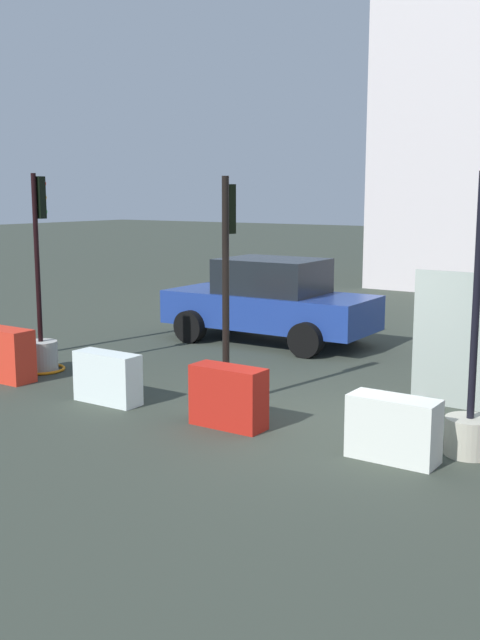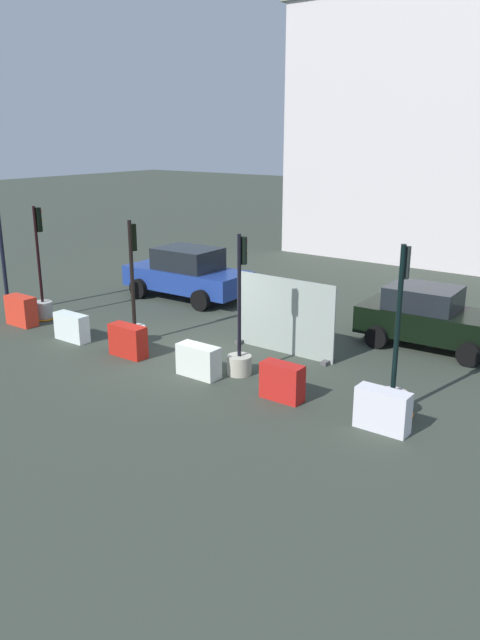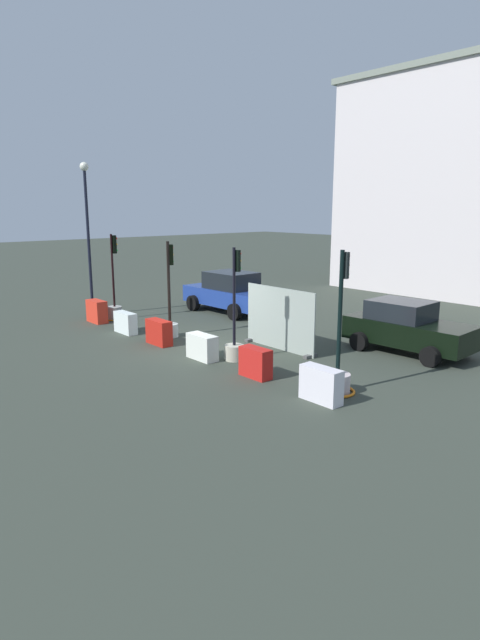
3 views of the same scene
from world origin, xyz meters
name	(u,v)px [view 1 (image 1 of 3)]	position (x,y,z in m)	size (l,w,h in m)	color
ground_plane	(339,425)	(0.00, 0.00, 0.00)	(120.00, 120.00, 0.00)	#353D33
traffic_light_0	(41,336)	(-5.95, -0.09, 0.64)	(0.84, 0.84, 3.53)	#ADADA6
traffic_light_1	(226,357)	(-1.89, -0.03, 0.73)	(0.58, 0.58, 3.43)	silver
traffic_light_2	(471,402)	(1.88, -0.18, 0.67)	(0.60, 0.60, 3.44)	#B8B4A0
construction_barrier_0	(6,355)	(-5.88, -0.94, 0.45)	(1.03, 0.46, 0.90)	red
construction_barrier_1	(108,378)	(-3.46, -0.98, 0.39)	(1.10, 0.39, 0.78)	white
construction_barrier_2	(228,397)	(-1.22, -0.93, 0.42)	(1.07, 0.42, 0.85)	red
construction_barrier_3	(393,429)	(1.17, -0.89, 0.39)	(1.09, 0.45, 0.78)	white
car_blue_estate	(270,301)	(-3.95, 4.52, 0.89)	(4.58, 2.35, 1.81)	navy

